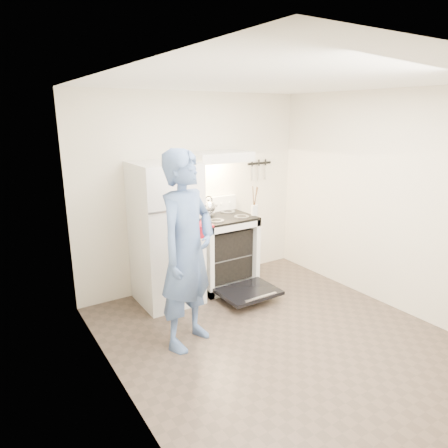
% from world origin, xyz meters
% --- Properties ---
extents(floor, '(3.60, 3.60, 0.00)m').
position_xyz_m(floor, '(0.00, 0.00, 0.00)').
color(floor, '#4C3E34').
rests_on(floor, ground).
extents(back_wall, '(3.20, 0.02, 2.50)m').
position_xyz_m(back_wall, '(0.00, 1.80, 1.25)').
color(back_wall, beige).
rests_on(back_wall, ground).
extents(refrigerator, '(0.70, 0.70, 1.70)m').
position_xyz_m(refrigerator, '(-0.58, 1.45, 0.85)').
color(refrigerator, white).
rests_on(refrigerator, floor).
extents(stove_body, '(0.76, 0.65, 0.92)m').
position_xyz_m(stove_body, '(0.23, 1.48, 0.46)').
color(stove_body, white).
rests_on(stove_body, floor).
extents(cooktop, '(0.76, 0.65, 0.03)m').
position_xyz_m(cooktop, '(0.23, 1.48, 0.94)').
color(cooktop, black).
rests_on(cooktop, stove_body).
extents(backsplash, '(0.76, 0.07, 0.20)m').
position_xyz_m(backsplash, '(0.23, 1.76, 1.05)').
color(backsplash, white).
rests_on(backsplash, cooktop).
extents(oven_door, '(0.70, 0.54, 0.04)m').
position_xyz_m(oven_door, '(0.23, 0.88, 0.12)').
color(oven_door, black).
rests_on(oven_door, floor).
extents(oven_rack, '(0.60, 0.52, 0.01)m').
position_xyz_m(oven_rack, '(0.23, 1.48, 0.44)').
color(oven_rack, slate).
rests_on(oven_rack, stove_body).
extents(range_hood, '(0.76, 0.50, 0.12)m').
position_xyz_m(range_hood, '(0.23, 1.55, 1.71)').
color(range_hood, white).
rests_on(range_hood, back_wall).
extents(knife_strip, '(0.40, 0.02, 0.03)m').
position_xyz_m(knife_strip, '(1.05, 1.79, 1.55)').
color(knife_strip, black).
rests_on(knife_strip, back_wall).
extents(pizza_stone, '(0.32, 0.32, 0.02)m').
position_xyz_m(pizza_stone, '(0.33, 1.49, 0.45)').
color(pizza_stone, '#83644B').
rests_on(pizza_stone, oven_rack).
extents(tea_kettle, '(0.22, 0.18, 0.27)m').
position_xyz_m(tea_kettle, '(0.08, 1.58, 1.08)').
color(tea_kettle, '#BBBBC0').
rests_on(tea_kettle, cooktop).
extents(utensil_jar, '(0.10, 0.10, 0.13)m').
position_xyz_m(utensil_jar, '(0.55, 1.22, 1.05)').
color(utensil_jar, silver).
rests_on(utensil_jar, cooktop).
extents(person, '(0.84, 0.73, 1.93)m').
position_xyz_m(person, '(-0.81, 0.47, 0.97)').
color(person, '#34497B').
rests_on(person, floor).
extents(dutch_oven, '(0.34, 0.27, 0.22)m').
position_xyz_m(dutch_oven, '(-0.46, 0.85, 1.04)').
color(dutch_oven, red).
rests_on(dutch_oven, person).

